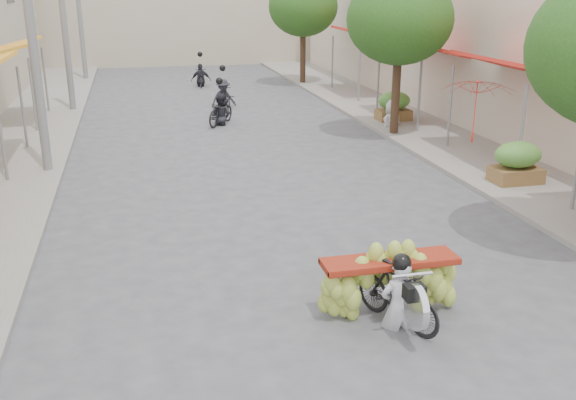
{
  "coord_description": "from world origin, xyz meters",
  "views": [
    {
      "loc": [
        -3.0,
        -5.71,
        4.87
      ],
      "look_at": [
        -0.39,
        5.14,
        1.1
      ],
      "focal_mm": 40.0,
      "sensor_mm": 36.0,
      "label": 1
    }
  ],
  "objects": [
    {
      "name": "utility_pole_back",
      "position": [
        -5.4,
        30.0,
        4.03
      ],
      "size": [
        0.6,
        0.24,
        8.0
      ],
      "color": "slate",
      "rests_on": "ground"
    },
    {
      "name": "sidewalk_left",
      "position": [
        -7.0,
        15.0,
        0.06
      ],
      "size": [
        4.0,
        60.0,
        0.12
      ],
      "primitive_type": "cube",
      "color": "gray",
      "rests_on": "ground"
    },
    {
      "name": "bg_motorbike_a",
      "position": [
        -0.01,
        17.19,
        0.73
      ],
      "size": [
        1.5,
        1.84,
        1.95
      ],
      "color": "black",
      "rests_on": "ground"
    },
    {
      "name": "market_umbrella",
      "position": [
        5.96,
        9.8,
        2.49
      ],
      "size": [
        1.99,
        1.99,
        1.78
      ],
      "rotation": [
        0.0,
        0.0,
        0.02
      ],
      "color": "red",
      "rests_on": "ground"
    },
    {
      "name": "far_building",
      "position": [
        0.0,
        38.0,
        3.5
      ],
      "size": [
        20.0,
        6.0,
        7.0
      ],
      "primitive_type": "cube",
      "color": "#B8AA92",
      "rests_on": "ground"
    },
    {
      "name": "bg_motorbike_c",
      "position": [
        0.3,
        26.51,
        0.83
      ],
      "size": [
        1.03,
        1.49,
        1.95
      ],
      "color": "black",
      "rests_on": "ground"
    },
    {
      "name": "utility_pole_far",
      "position": [
        -5.4,
        21.0,
        4.03
      ],
      "size": [
        0.6,
        0.24,
        8.0
      ],
      "color": "slate",
      "rests_on": "ground"
    },
    {
      "name": "produce_crate_mid",
      "position": [
        6.2,
        8.0,
        0.71
      ],
      "size": [
        1.2,
        0.88,
        1.16
      ],
      "color": "brown",
      "rests_on": "ground"
    },
    {
      "name": "street_tree_far",
      "position": [
        5.4,
        26.0,
        3.78
      ],
      "size": [
        3.4,
        3.4,
        5.25
      ],
      "color": "#3A2719",
      "rests_on": "ground"
    },
    {
      "name": "bg_motorbike_b",
      "position": [
        0.62,
        20.83,
        0.88
      ],
      "size": [
        1.16,
        1.54,
        1.95
      ],
      "color": "black",
      "rests_on": "ground"
    },
    {
      "name": "street_tree_mid",
      "position": [
        5.4,
        14.0,
        3.78
      ],
      "size": [
        3.4,
        3.4,
        5.25
      ],
      "color": "#3A2719",
      "rests_on": "ground"
    },
    {
      "name": "utility_pole_mid",
      "position": [
        -5.4,
        12.0,
        4.03
      ],
      "size": [
        0.6,
        0.24,
        8.0
      ],
      "color": "slate",
      "rests_on": "ground"
    },
    {
      "name": "banana_motorbike",
      "position": [
        0.59,
        2.38,
        0.67
      ],
      "size": [
        2.2,
        1.83,
        1.96
      ],
      "color": "black",
      "rests_on": "ground"
    },
    {
      "name": "sidewalk_right",
      "position": [
        7.0,
        15.0,
        0.06
      ],
      "size": [
        4.0,
        60.0,
        0.12
      ],
      "primitive_type": "cube",
      "color": "gray",
      "rests_on": "ground"
    },
    {
      "name": "pedestrian",
      "position": [
        5.78,
        15.08,
        1.02
      ],
      "size": [
        1.03,
        0.86,
        1.81
      ],
      "rotation": [
        0.0,
        0.0,
        3.59
      ],
      "color": "silver",
      "rests_on": "ground"
    },
    {
      "name": "produce_crate_far",
      "position": [
        6.2,
        16.0,
        0.71
      ],
      "size": [
        1.2,
        0.88,
        1.16
      ],
      "color": "brown",
      "rests_on": "ground"
    }
  ]
}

